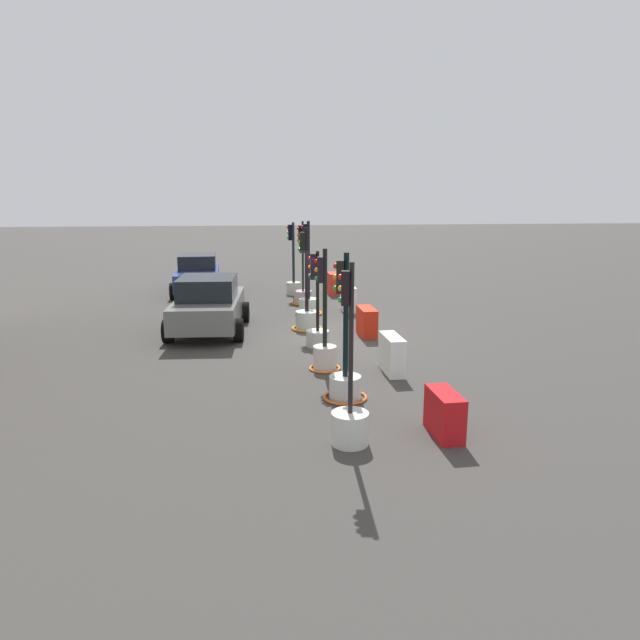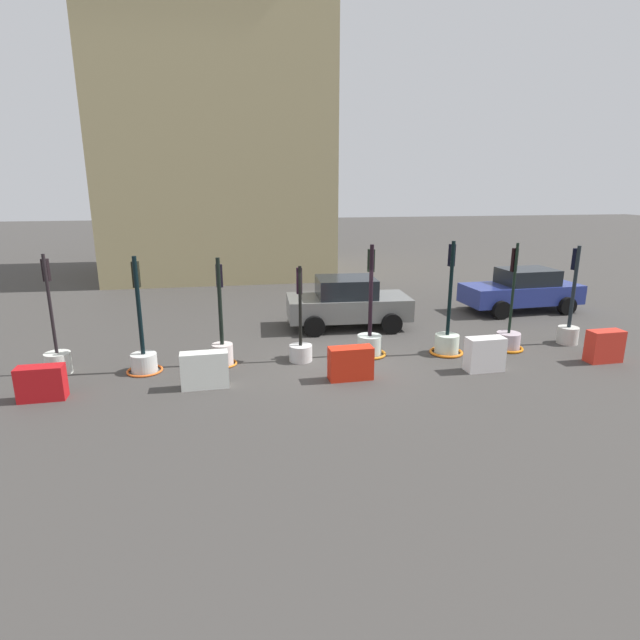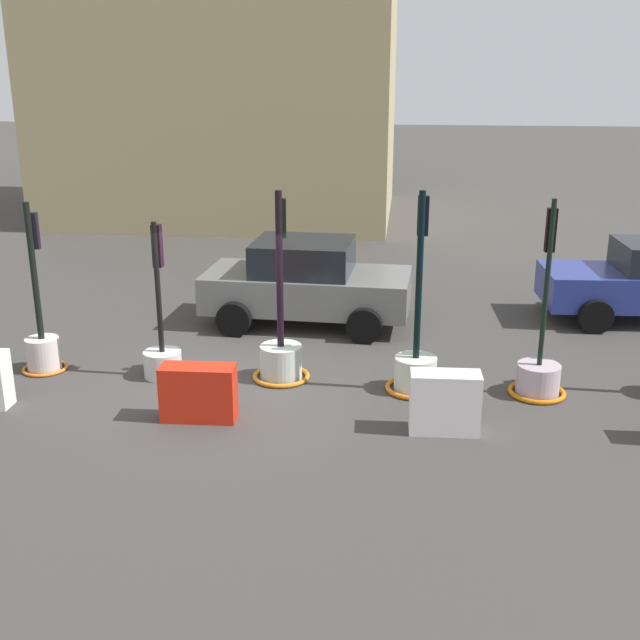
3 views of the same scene
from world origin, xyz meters
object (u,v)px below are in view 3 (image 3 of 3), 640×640
at_px(car_grey_saloon, 306,283).
at_px(construction_barrier_2, 198,393).
at_px(traffic_light_6, 539,371).
at_px(traffic_light_5, 416,363).
at_px(traffic_light_2, 42,341).
at_px(traffic_light_4, 281,351).
at_px(traffic_light_3, 162,348).
at_px(construction_barrier_3, 445,402).

bearing_deg(car_grey_saloon, construction_barrier_2, -102.08).
bearing_deg(traffic_light_6, traffic_light_5, -178.86).
bearing_deg(traffic_light_6, traffic_light_2, 178.98).
height_order(traffic_light_2, construction_barrier_2, traffic_light_2).
xyz_separation_m(traffic_light_2, car_grey_saloon, (4.23, 3.11, 0.32)).
relative_size(traffic_light_2, car_grey_saloon, 0.70).
bearing_deg(traffic_light_5, traffic_light_6, 1.14).
bearing_deg(traffic_light_4, construction_barrier_2, -119.33).
relative_size(traffic_light_3, construction_barrier_3, 2.62).
bearing_deg(car_grey_saloon, traffic_light_4, -90.88).
xyz_separation_m(construction_barrier_2, car_grey_saloon, (1.02, 4.78, 0.44)).
xyz_separation_m(traffic_light_3, traffic_light_4, (2.03, 0.12, -0.01)).
height_order(traffic_light_5, construction_barrier_3, traffic_light_5).
bearing_deg(construction_barrier_2, traffic_light_6, 16.21).
height_order(traffic_light_4, traffic_light_6, traffic_light_4).
distance_m(construction_barrier_2, construction_barrier_3, 3.65).
bearing_deg(traffic_light_4, construction_barrier_3, -33.30).
bearing_deg(traffic_light_3, construction_barrier_3, -19.17).
bearing_deg(traffic_light_2, traffic_light_6, -1.02).
relative_size(traffic_light_3, construction_barrier_2, 2.37).
height_order(traffic_light_5, construction_barrier_2, traffic_light_5).
relative_size(traffic_light_5, construction_barrier_2, 2.90).
relative_size(traffic_light_2, traffic_light_6, 0.93).
bearing_deg(car_grey_saloon, traffic_light_5, -56.11).
relative_size(traffic_light_5, traffic_light_6, 1.03).
bearing_deg(construction_barrier_3, construction_barrier_2, 179.69).
xyz_separation_m(traffic_light_3, construction_barrier_2, (1.05, -1.62, -0.08)).
height_order(traffic_light_2, car_grey_saloon, traffic_light_2).
bearing_deg(traffic_light_4, car_grey_saloon, 89.12).
distance_m(traffic_light_2, traffic_light_3, 2.15).
distance_m(traffic_light_4, traffic_light_5, 2.28).
bearing_deg(traffic_light_3, traffic_light_2, 178.69).
bearing_deg(construction_barrier_3, car_grey_saloon, 118.70).
bearing_deg(traffic_light_2, car_grey_saloon, 36.35).
xyz_separation_m(traffic_light_5, traffic_light_6, (1.97, 0.04, -0.07)).
height_order(traffic_light_3, traffic_light_5, traffic_light_5).
bearing_deg(car_grey_saloon, construction_barrier_3, -61.30).
xyz_separation_m(traffic_light_6, car_grey_saloon, (-4.19, 3.26, 0.46)).
height_order(traffic_light_6, construction_barrier_3, traffic_light_6).
xyz_separation_m(traffic_light_3, car_grey_saloon, (2.08, 3.16, 0.36)).
height_order(construction_barrier_2, construction_barrier_3, construction_barrier_3).
height_order(traffic_light_2, traffic_light_5, traffic_light_5).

